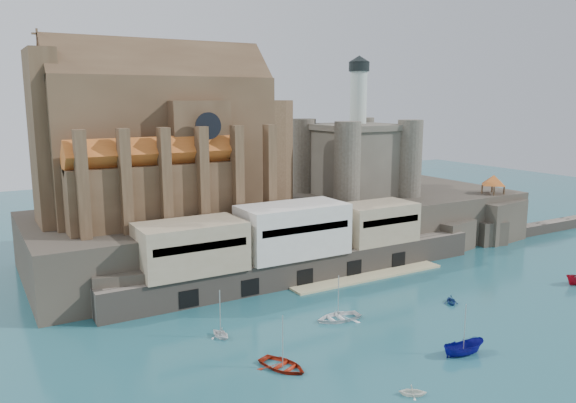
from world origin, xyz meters
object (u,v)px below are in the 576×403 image
Objects in this scene: church at (172,145)px; boat_0 at (283,368)px; castle_keep at (355,155)px; boat_1 at (412,395)px; boat_2 at (463,355)px; pavilion at (494,181)px.

church reaches higher than boat_0.
church is 40.39m from castle_keep.
boat_1 is 0.52× the size of boat_2.
pavilion is at bearing -20.04° from boat_1.
boat_1 is (-34.57, -56.31, -18.31)m from castle_keep.
boat_1 is at bearing -75.26° from boat_0.
church is 1.60× the size of castle_keep.
boat_0 is 1.12× the size of boat_2.
castle_keep is at bearing 24.33° from boat_0.
pavilion reaches higher than boat_2.
church is at bearing 64.73° from boat_0.
boat_1 is at bearing -84.36° from church.
church is 60.09m from boat_2.
castle_keep reaches higher than pavilion.
church is at bearing 178.89° from castle_keep.
boat_0 is at bearing 71.77° from boat_1.
pavilion is 76.22m from boat_0.
pavilion is (25.92, -15.08, -5.59)m from castle_keep.
castle_keep reaches higher than boat_2.
castle_keep is at bearing 149.82° from pavilion.
castle_keep is 4.75× the size of boat_0.
church is 8.49× the size of boat_2.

